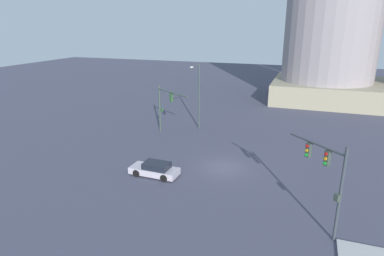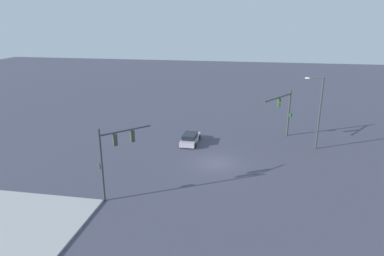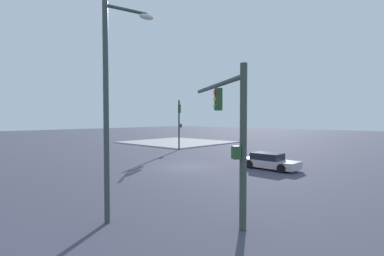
{
  "view_description": "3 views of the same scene",
  "coord_description": "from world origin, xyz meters",
  "views": [
    {
      "loc": [
        6.55,
        -26.92,
        12.56
      ],
      "look_at": [
        -2.95,
        -0.38,
        3.61
      ],
      "focal_mm": 30.71,
      "sensor_mm": 36.0,
      "label": 1
    },
    {
      "loc": [
        31.91,
        3.17,
        14.11
      ],
      "look_at": [
        -2.39,
        -2.87,
        2.8
      ],
      "focal_mm": 32.25,
      "sensor_mm": 36.0,
      "label": 2
    },
    {
      "loc": [
        -15.07,
        15.94,
        3.85
      ],
      "look_at": [
        1.55,
        -2.27,
        2.99
      ],
      "focal_mm": 26.12,
      "sensor_mm": 36.0,
      "label": 3
    }
  ],
  "objects": [
    {
      "name": "ground_plane",
      "position": [
        0.0,
        0.0,
        0.0
      ],
      "size": [
        165.51,
        165.51,
        0.0
      ],
      "primitive_type": "plane",
      "color": "#414254"
    },
    {
      "name": "streetlamp_curved_arm",
      "position": [
        -5.98,
        10.36,
        4.62
      ],
      "size": [
        0.73,
        1.98,
        8.06
      ],
      "rotation": [
        0.0,
        0.0,
        -1.83
      ],
      "color": "#374242",
      "rests_on": "ground"
    },
    {
      "name": "sedan_car_approaching",
      "position": [
        -5.21,
        -3.58,
        0.57
      ],
      "size": [
        4.28,
        1.9,
        1.21
      ],
      "rotation": [
        0.0,
        0.0,
        3.11
      ],
      "color": "#B6ACB9",
      "rests_on": "ground"
    },
    {
      "name": "traffic_signal_near_corner",
      "position": [
        -8.98,
        7.11,
        3.8
      ],
      "size": [
        4.92,
        3.66,
        5.72
      ],
      "rotation": [
        0.0,
        0.0,
        -0.59
      ],
      "color": "#36443E",
      "rests_on": "ground"
    },
    {
      "name": "traffic_signal_opposite_side",
      "position": [
        8.16,
        -7.29,
        4.1
      ],
      "size": [
        3.3,
        3.46,
        6.07
      ],
      "rotation": [
        0.0,
        0.0,
        2.37
      ],
      "color": "#32393E",
      "rests_on": "ground"
    }
  ]
}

